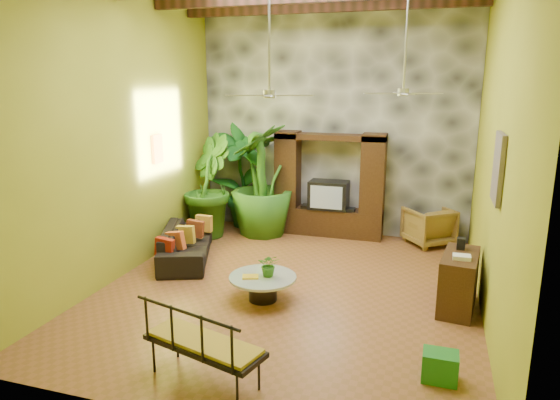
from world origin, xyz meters
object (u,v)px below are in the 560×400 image
(wicker_armchair, at_px, (428,226))
(tall_plant_b, at_px, (207,186))
(tall_plant_c, at_px, (262,180))
(ceiling_fan_front, at_px, (269,80))
(green_bin, at_px, (440,366))
(ceiling_fan_back, at_px, (404,80))
(sofa, at_px, (186,244))
(iron_bench, at_px, (201,342))
(side_console, at_px, (459,282))
(tall_plant_a, at_px, (241,175))
(entertainment_center, at_px, (329,193))
(coffee_table, at_px, (263,285))

(wicker_armchair, xyz_separation_m, tall_plant_b, (-4.73, -0.78, 0.73))
(wicker_armchair, distance_m, tall_plant_c, 3.70)
(ceiling_fan_front, xyz_separation_m, green_bin, (2.59, -1.59, -3.23))
(green_bin, bearing_deg, tall_plant_c, 128.86)
(ceiling_fan_back, relative_size, sofa, 0.87)
(iron_bench, bearing_deg, side_console, 61.70)
(tall_plant_a, relative_size, tall_plant_b, 1.10)
(sofa, relative_size, wicker_armchair, 2.45)
(entertainment_center, distance_m, tall_plant_c, 1.50)
(tall_plant_a, bearing_deg, coffee_table, -63.96)
(sofa, bearing_deg, iron_bench, -170.85)
(ceiling_fan_back, distance_m, wicker_armchair, 3.60)
(ceiling_fan_front, xyz_separation_m, tall_plant_c, (-1.22, 3.15, -2.16))
(green_bin, bearing_deg, wicker_armchair, 92.64)
(entertainment_center, bearing_deg, wicker_armchair, -0.85)
(side_console, bearing_deg, ceiling_fan_front, -163.50)
(tall_plant_a, xyz_separation_m, tall_plant_c, (0.66, -0.40, 0.00))
(tall_plant_b, relative_size, side_console, 2.08)
(ceiling_fan_back, bearing_deg, green_bin, -76.02)
(tall_plant_b, bearing_deg, tall_plant_c, 20.35)
(entertainment_center, height_order, tall_plant_a, tall_plant_a)
(coffee_table, xyz_separation_m, iron_bench, (0.07, -2.34, 0.28))
(green_bin, bearing_deg, sofa, 149.60)
(entertainment_center, xyz_separation_m, ceiling_fan_front, (-0.20, -3.54, 2.44))
(coffee_table, xyz_separation_m, green_bin, (2.67, -1.45, -0.08))
(wicker_armchair, height_order, tall_plant_b, tall_plant_b)
(tall_plant_c, bearing_deg, wicker_armchair, 5.71)
(wicker_armchair, bearing_deg, ceiling_fan_front, 18.73)
(side_console, xyz_separation_m, green_bin, (-0.26, -2.04, -0.26))
(side_console, bearing_deg, wicker_armchair, 106.70)
(entertainment_center, xyz_separation_m, tall_plant_c, (-1.42, -0.39, 0.28))
(tall_plant_b, xyz_separation_m, coffee_table, (2.29, -2.87, -0.87))
(tall_plant_a, height_order, green_bin, tall_plant_a)
(entertainment_center, distance_m, iron_bench, 6.04)
(sofa, distance_m, tall_plant_c, 2.36)
(tall_plant_c, bearing_deg, iron_bench, -77.77)
(ceiling_fan_front, xyz_separation_m, tall_plant_b, (-2.37, 2.72, -2.27))
(tall_plant_c, bearing_deg, tall_plant_b, -159.65)
(sofa, relative_size, green_bin, 5.37)
(sofa, bearing_deg, green_bin, -141.15)
(sofa, bearing_deg, entertainment_center, -64.85)
(wicker_armchair, bearing_deg, tall_plant_b, -27.92)
(tall_plant_c, bearing_deg, green_bin, -51.14)
(wicker_armchair, height_order, tall_plant_a, tall_plant_a)
(ceiling_fan_back, height_order, iron_bench, ceiling_fan_back)
(coffee_table, bearing_deg, iron_bench, -88.17)
(tall_plant_b, bearing_deg, ceiling_fan_front, -48.96)
(ceiling_fan_back, bearing_deg, sofa, -173.60)
(green_bin, bearing_deg, tall_plant_b, 139.01)
(wicker_armchair, relative_size, tall_plant_b, 0.39)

